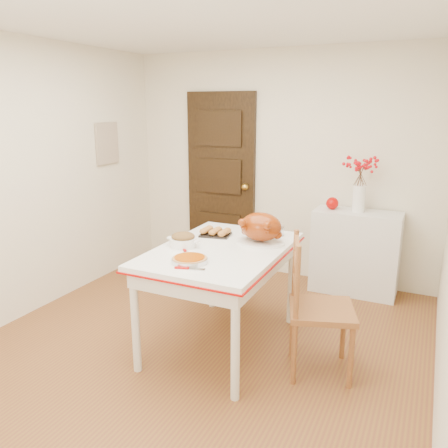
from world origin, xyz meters
The scene contains 19 objects.
floor centered at (0.00, 0.00, 0.00)m, with size 3.50×4.00×0.00m, color brown.
ceiling centered at (0.00, 0.00, 2.50)m, with size 3.50×4.00×0.00m, color white.
wall_back centered at (0.00, 2.00, 1.25)m, with size 3.50×0.00×2.50m, color beige.
wall_left centered at (-1.75, 0.00, 1.25)m, with size 0.00×4.00×2.50m, color beige.
door_back centered at (-0.70, 1.97, 1.03)m, with size 0.85×0.06×2.06m, color black.
photo_board centered at (-1.73, 1.20, 1.50)m, with size 0.03×0.35×0.45m, color beige.
sideboard centered at (0.93, 1.78, 0.43)m, with size 0.86×0.38×0.86m, color silver.
kitchen_table centered at (0.15, 0.21, 0.42)m, with size 0.95×1.39×0.83m, color white, non-canonical shape.
chair_oak centered at (0.96, 0.17, 0.51)m, with size 0.45×0.45×1.02m, color #9B5125, non-canonical shape.
berry_vase centered at (0.93, 1.78, 1.14)m, with size 0.29×0.29×0.56m, color white, non-canonical shape.
apple centered at (0.66, 1.78, 0.93)m, with size 0.13×0.13×0.13m, color #A90603.
turkey_platter centered at (0.38, 0.45, 0.96)m, with size 0.39×0.31×0.25m, color #8C3006, non-canonical shape.
pumpkin_pie centered at (0.09, -0.19, 0.86)m, with size 0.26×0.26×0.05m, color #993C00.
stuffing_dish centered at (-0.14, 0.12, 0.88)m, with size 0.27×0.21×0.11m, color brown, non-canonical shape.
rolls_tray centered at (-0.05, 0.50, 0.86)m, with size 0.25×0.19×0.07m, color #BE7F40, non-canonical shape.
pie_server centered at (0.16, -0.31, 0.84)m, with size 0.21×0.06×0.01m, color silver, non-canonical shape.
carving_knife centered at (-0.03, -0.02, 0.84)m, with size 0.24×0.06×0.01m, color silver, non-canonical shape.
drinking_glass centered at (0.19, 0.75, 0.89)m, with size 0.07×0.07×0.12m, color white.
shaker_pair centered at (0.44, 0.73, 0.88)m, with size 0.10×0.04×0.10m, color white, non-canonical shape.
Camera 1 is at (1.60, -2.81, 1.91)m, focal length 36.21 mm.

